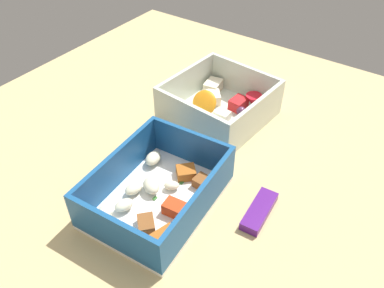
# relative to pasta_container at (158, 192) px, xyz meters

# --- Properties ---
(table_surface) EXTENTS (0.80, 0.80, 0.02)m
(table_surface) POSITION_rel_pasta_container_xyz_m (-0.10, -0.02, -0.03)
(table_surface) COLOR tan
(table_surface) RESTS_ON ground
(pasta_container) EXTENTS (0.18, 0.14, 0.06)m
(pasta_container) POSITION_rel_pasta_container_xyz_m (0.00, 0.00, 0.00)
(pasta_container) COLOR white
(pasta_container) RESTS_ON table_surface
(fruit_bowl) EXTENTS (0.16, 0.16, 0.06)m
(fruit_bowl) POSITION_rel_pasta_container_xyz_m (-0.21, -0.03, 0.00)
(fruit_bowl) COLOR silver
(fruit_bowl) RESTS_ON table_surface
(candy_bar) EXTENTS (0.07, 0.03, 0.01)m
(candy_bar) POSITION_rel_pasta_container_xyz_m (-0.06, 0.12, -0.01)
(candy_bar) COLOR #51197A
(candy_bar) RESTS_ON table_surface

